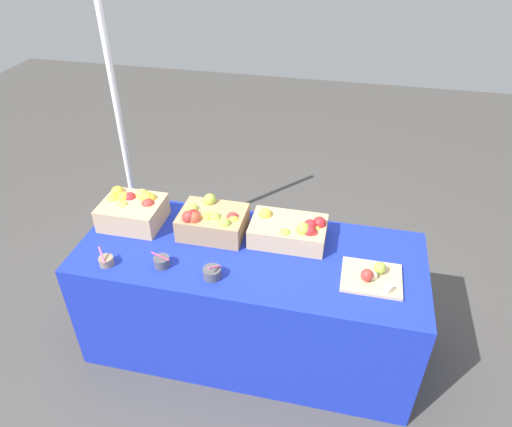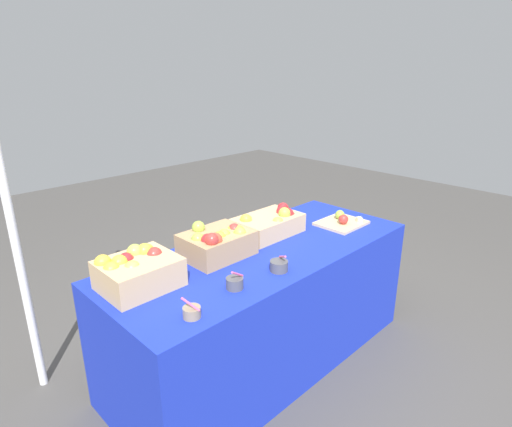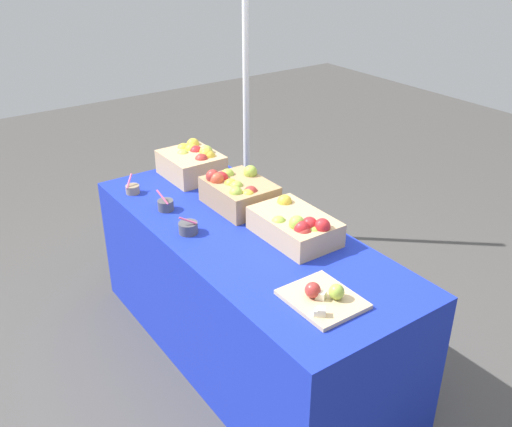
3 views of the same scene
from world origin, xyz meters
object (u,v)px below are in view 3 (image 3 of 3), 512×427
apple_crate_middle (238,192)px  tent_pole (246,109)px  apple_crate_left (193,162)px  cutting_board_front (323,297)px  sample_bowl_mid (188,228)px  apple_crate_right (296,226)px  sample_bowl_far (133,189)px  sample_bowl_near (166,205)px

apple_crate_middle → tent_pole: (-0.83, 0.61, 0.13)m
apple_crate_left → apple_crate_middle: (0.49, -0.01, -0.00)m
cutting_board_front → tent_pole: tent_pole is taller
sample_bowl_mid → cutting_board_front: bearing=11.3°
apple_crate_left → apple_crate_right: apple_crate_left is taller
apple_crate_left → sample_bowl_far: bearing=-87.1°
apple_crate_right → sample_bowl_far: apple_crate_right is taller
tent_pole → sample_bowl_mid: bearing=-46.3°
apple_crate_middle → sample_bowl_far: 0.61m
tent_pole → apple_crate_middle: bearing=-36.6°
apple_crate_left → apple_crate_right: 0.94m
cutting_board_front → sample_bowl_far: (-1.37, -0.19, 0.00)m
cutting_board_front → apple_crate_middle: bearing=167.5°
apple_crate_right → sample_bowl_far: (-0.92, -0.42, -0.04)m
sample_bowl_near → cutting_board_front: bearing=7.1°
apple_crate_left → sample_bowl_near: apple_crate_left is taller
cutting_board_front → apple_crate_left: bearing=171.6°
apple_crate_middle → sample_bowl_far: (-0.47, -0.39, -0.06)m
sample_bowl_far → tent_pole: size_ratio=0.05×
apple_crate_middle → sample_bowl_near: bearing=-118.0°
apple_crate_left → sample_bowl_far: size_ratio=3.37×
cutting_board_front → tent_pole: (-1.73, 0.81, 0.20)m
cutting_board_front → sample_bowl_mid: (-0.80, -0.16, 0.01)m
tent_pole → apple_crate_right: bearing=-24.7°
apple_crate_middle → apple_crate_right: apple_crate_middle is taller
cutting_board_front → sample_bowl_mid: size_ratio=3.05×
apple_crate_right → sample_bowl_mid: size_ratio=4.21×
apple_crate_middle → apple_crate_right: (0.45, 0.03, -0.01)m
apple_crate_middle → cutting_board_front: bearing=-12.5°
apple_crate_left → tent_pole: bearing=119.1°
sample_bowl_near → sample_bowl_far: size_ratio=1.07×
apple_crate_middle → sample_bowl_near: 0.38m
cutting_board_front → sample_bowl_near: bearing=-172.9°
sample_bowl_near → apple_crate_middle: bearing=62.0°
sample_bowl_near → sample_bowl_mid: 0.28m
sample_bowl_far → apple_crate_left: bearing=92.9°
sample_bowl_far → cutting_board_front: bearing=7.9°
apple_crate_middle → sample_bowl_mid: size_ratio=3.70×
apple_crate_left → sample_bowl_mid: (0.59, -0.37, -0.06)m
apple_crate_middle → sample_bowl_mid: (0.10, -0.36, -0.05)m
apple_crate_middle → sample_bowl_near: size_ratio=3.33×
apple_crate_middle → cutting_board_front: apple_crate_middle is taller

